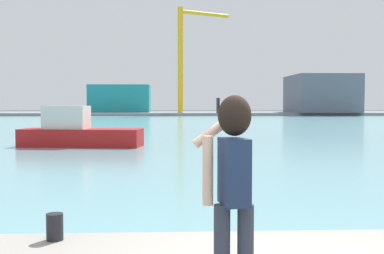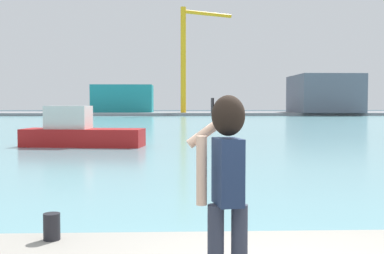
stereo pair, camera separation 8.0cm
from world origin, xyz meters
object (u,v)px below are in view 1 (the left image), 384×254
at_px(harbor_bollard, 55,227).
at_px(warehouse_right, 321,94).
at_px(boat_moored, 78,132).
at_px(port_crane, 186,50).
at_px(person_photographer, 233,176).
at_px(warehouse_left, 120,99).

distance_m(harbor_bollard, warehouse_right, 91.54).
height_order(harbor_bollard, boat_moored, boat_moored).
height_order(warehouse_right, port_crane, port_crane).
relative_size(person_photographer, boat_moored, 0.27).
bearing_deg(port_crane, person_photographer, -91.51).
height_order(warehouse_left, warehouse_right, warehouse_right).
bearing_deg(warehouse_right, warehouse_left, 175.47).
bearing_deg(boat_moored, harbor_bollard, -72.04).
relative_size(warehouse_right, port_crane, 0.71).
distance_m(person_photographer, warehouse_left, 91.79).
relative_size(person_photographer, warehouse_right, 0.13).
relative_size(person_photographer, harbor_bollard, 5.32).
distance_m(warehouse_right, port_crane, 27.76).
relative_size(warehouse_left, port_crane, 0.60).
height_order(boat_moored, warehouse_left, warehouse_left).
bearing_deg(warehouse_left, boat_moored, -85.78).
xyz_separation_m(harbor_bollard, port_crane, (4.20, 83.81, 11.42)).
bearing_deg(port_crane, boat_moored, -96.71).
xyz_separation_m(boat_moored, port_crane, (7.61, 64.71, 11.41)).
bearing_deg(person_photographer, warehouse_right, -27.34).
distance_m(boat_moored, warehouse_left, 70.43).
bearing_deg(boat_moored, warehouse_right, 70.91).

